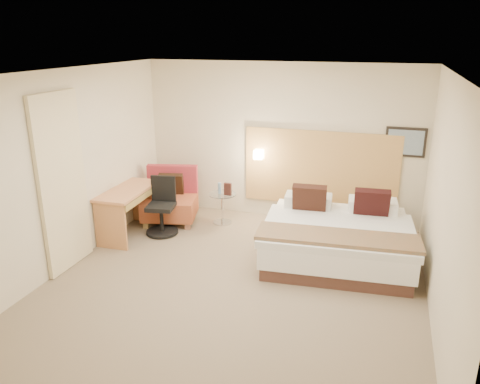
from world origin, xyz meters
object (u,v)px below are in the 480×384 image
(desk, at_px, (129,199))
(side_table, at_px, (222,207))
(desk_chair, at_px, (162,211))
(bed, at_px, (338,236))
(lounge_chair, at_px, (171,200))

(desk, bearing_deg, side_table, 35.79)
(desk, relative_size, desk_chair, 1.36)
(bed, distance_m, desk, 3.31)
(bed, relative_size, desk, 1.76)
(bed, distance_m, lounge_chair, 3.00)
(desk_chair, bearing_deg, desk, -154.96)
(bed, distance_m, desk_chair, 2.84)
(bed, bearing_deg, side_table, 160.50)
(lounge_chair, bearing_deg, bed, -10.93)
(lounge_chair, height_order, desk, lounge_chair)
(side_table, height_order, desk, desk)
(bed, height_order, desk_chair, bed)
(bed, distance_m, side_table, 2.16)
(side_table, distance_m, desk_chair, 1.06)
(desk, xyz_separation_m, desk_chair, (0.46, 0.21, -0.23))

